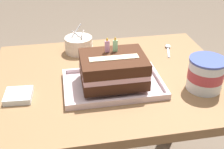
# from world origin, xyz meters

# --- Properties ---
(dining_table) EXTENTS (0.96, 0.74, 0.72)m
(dining_table) POSITION_xyz_m (0.00, 0.00, 0.60)
(dining_table) COLOR olive
(dining_table) RESTS_ON ground_plane
(foil_tray) EXTENTS (0.37, 0.25, 0.02)m
(foil_tray) POSITION_xyz_m (-0.01, -0.08, 0.72)
(foil_tray) COLOR silver
(foil_tray) RESTS_ON dining_table
(birthday_cake) EXTENTS (0.24, 0.19, 0.16)m
(birthday_cake) POSITION_xyz_m (-0.01, -0.08, 0.79)
(birthday_cake) COLOR #432516
(birthday_cake) RESTS_ON foil_tray
(bowl_stack) EXTENTS (0.13, 0.13, 0.13)m
(bowl_stack) POSITION_xyz_m (-0.11, 0.25, 0.75)
(bowl_stack) COLOR silver
(bowl_stack) RESTS_ON dining_table
(ice_cream_tub) EXTENTS (0.13, 0.13, 0.12)m
(ice_cream_tub) POSITION_xyz_m (0.33, -0.15, 0.78)
(ice_cream_tub) COLOR white
(ice_cream_tub) RESTS_ON dining_table
(serving_spoon_near_tray) EXTENTS (0.06, 0.13, 0.01)m
(serving_spoon_near_tray) POSITION_xyz_m (0.32, 0.21, 0.72)
(serving_spoon_near_tray) COLOR silver
(serving_spoon_near_tray) RESTS_ON dining_table
(napkin_pile) EXTENTS (0.10, 0.10, 0.02)m
(napkin_pile) POSITION_xyz_m (-0.35, -0.09, 0.73)
(napkin_pile) COLOR white
(napkin_pile) RESTS_ON dining_table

